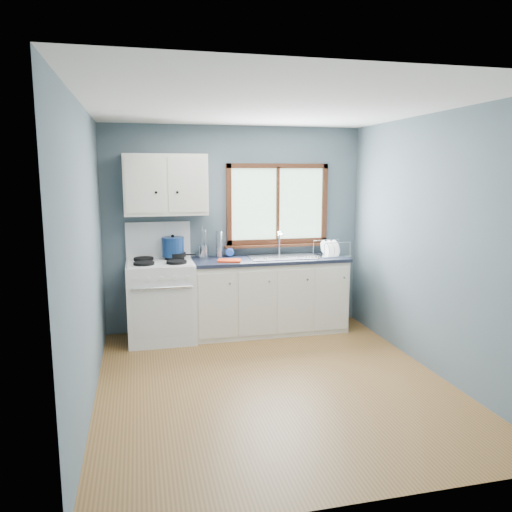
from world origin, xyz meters
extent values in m
cube|color=olive|center=(0.00, 0.00, -0.01)|extent=(3.20, 3.60, 0.02)
cube|color=white|center=(0.00, 0.00, 2.51)|extent=(3.20, 3.60, 0.02)
cube|color=slate|center=(0.00, 1.81, 1.25)|extent=(3.20, 0.02, 2.50)
cube|color=slate|center=(0.00, -1.81, 1.25)|extent=(3.20, 0.02, 2.50)
cube|color=slate|center=(-1.61, 0.00, 1.25)|extent=(0.02, 3.60, 2.50)
cube|color=slate|center=(1.61, 0.00, 1.25)|extent=(0.02, 3.60, 2.50)
cube|color=white|center=(-0.95, 1.47, 0.46)|extent=(0.76, 0.65, 0.92)
cube|color=white|center=(-0.95, 1.77, 1.14)|extent=(0.76, 0.05, 0.44)
cube|color=silver|center=(-0.95, 1.47, 0.93)|extent=(0.72, 0.59, 0.01)
cylinder|color=black|center=(-1.13, 1.32, 0.95)|extent=(0.23, 0.23, 0.03)
cylinder|color=black|center=(-0.77, 1.32, 0.95)|extent=(0.23, 0.23, 0.03)
cylinder|color=black|center=(-1.13, 1.61, 0.95)|extent=(0.23, 0.23, 0.03)
cylinder|color=black|center=(-0.77, 1.61, 0.95)|extent=(0.23, 0.23, 0.03)
cylinder|color=silver|center=(-0.95, 1.12, 0.70)|extent=(0.66, 0.02, 0.02)
cube|color=silver|center=(-0.95, 1.14, 0.40)|extent=(0.66, 0.01, 0.55)
cube|color=white|center=(0.36, 1.49, 0.44)|extent=(1.85, 0.60, 0.88)
cube|color=black|center=(0.36, 1.51, 0.04)|extent=(1.85, 0.54, 0.08)
cube|color=black|center=(0.36, 1.49, 0.90)|extent=(1.89, 0.64, 0.04)
cube|color=silver|center=(0.54, 1.49, 0.92)|extent=(0.84, 0.46, 0.01)
cube|color=silver|center=(0.34, 1.49, 0.85)|extent=(0.36, 0.40, 0.14)
cube|color=silver|center=(0.74, 1.49, 0.85)|extent=(0.36, 0.40, 0.14)
cylinder|color=silver|center=(0.54, 1.69, 1.06)|extent=(0.02, 0.02, 0.28)
cylinder|color=silver|center=(0.54, 1.62, 1.19)|extent=(0.02, 0.16, 0.02)
sphere|color=silver|center=(0.54, 1.69, 1.20)|extent=(0.04, 0.04, 0.04)
cube|color=#9EC6A8|center=(0.54, 1.79, 1.55)|extent=(1.22, 0.01, 0.92)
cube|color=#4B2514|center=(0.54, 1.77, 2.02)|extent=(1.30, 0.05, 0.06)
cube|color=#4B2514|center=(0.54, 1.77, 1.08)|extent=(1.30, 0.05, 0.06)
cube|color=#4B2514|center=(-0.08, 1.77, 1.55)|extent=(0.06, 0.05, 1.00)
cube|color=#4B2514|center=(1.16, 1.77, 1.55)|extent=(0.06, 0.05, 1.00)
cube|color=#4B2514|center=(0.54, 1.77, 1.55)|extent=(0.03, 0.05, 0.92)
cube|color=#4B2514|center=(0.54, 1.74, 1.03)|extent=(1.36, 0.10, 0.03)
cube|color=white|center=(-0.85, 1.63, 1.80)|extent=(0.95, 0.32, 0.70)
cube|color=white|center=(-1.09, 1.46, 1.80)|extent=(0.44, 0.01, 0.62)
cube|color=white|center=(-0.61, 1.46, 1.80)|extent=(0.44, 0.01, 0.62)
sphere|color=black|center=(-0.97, 1.45, 1.72)|extent=(0.03, 0.03, 0.03)
sphere|color=black|center=(-0.73, 1.45, 1.72)|extent=(0.03, 0.03, 0.03)
cylinder|color=black|center=(-0.76, 1.60, 0.98)|extent=(0.28, 0.28, 0.05)
cube|color=black|center=(-0.59, 1.57, 0.98)|extent=(0.13, 0.05, 0.01)
cylinder|color=navy|center=(-0.79, 1.62, 1.07)|extent=(0.30, 0.30, 0.22)
cylinder|color=navy|center=(-0.79, 1.62, 1.18)|extent=(0.32, 0.32, 0.01)
sphere|color=black|center=(-0.79, 1.62, 1.20)|extent=(0.05, 0.05, 0.04)
cylinder|color=silver|center=(-0.42, 1.69, 1.00)|extent=(0.16, 0.16, 0.15)
cylinder|color=silver|center=(-0.39, 1.69, 1.15)|extent=(0.01, 0.01, 0.22)
cylinder|color=silver|center=(-0.43, 1.71, 1.17)|extent=(0.01, 0.01, 0.26)
cylinder|color=silver|center=(-0.42, 1.67, 1.14)|extent=(0.01, 0.01, 0.20)
cylinder|color=silver|center=(-0.23, 1.65, 1.08)|extent=(0.08, 0.08, 0.33)
imported|color=blue|center=(-0.10, 1.66, 1.06)|extent=(0.12, 0.12, 0.28)
cube|color=red|center=(-0.16, 1.36, 0.93)|extent=(0.31, 0.26, 0.02)
cube|color=silver|center=(1.14, 1.46, 0.93)|extent=(0.42, 0.35, 0.01)
cylinder|color=silver|center=(0.99, 1.30, 1.01)|extent=(0.01, 0.01, 0.18)
cylinder|color=silver|center=(1.34, 1.35, 1.01)|extent=(0.01, 0.01, 0.18)
cylinder|color=silver|center=(0.94, 1.56, 1.01)|extent=(0.01, 0.01, 0.18)
cylinder|color=silver|center=(1.30, 1.62, 1.01)|extent=(0.01, 0.01, 0.18)
cylinder|color=silver|center=(1.16, 1.32, 1.10)|extent=(0.36, 0.06, 0.01)
cylinder|color=silver|center=(1.12, 1.59, 1.10)|extent=(0.36, 0.06, 0.01)
cylinder|color=white|center=(1.05, 1.44, 1.02)|extent=(0.08, 0.21, 0.20)
cylinder|color=white|center=(1.12, 1.46, 1.02)|extent=(0.08, 0.21, 0.20)
cylinder|color=white|center=(1.20, 1.47, 1.02)|extent=(0.08, 0.21, 0.20)
camera|label=1|loc=(-1.17, -4.26, 1.94)|focal=35.00mm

